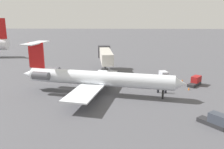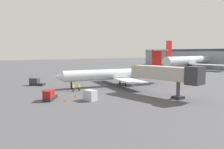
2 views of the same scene
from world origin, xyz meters
name	(u,v)px [view 1 (image 1 of 2)]	position (x,y,z in m)	size (l,w,h in m)	color
ground_plane	(106,97)	(0.00, 0.00, -0.05)	(400.00, 400.00, 0.10)	#4C4C51
regional_jet	(94,78)	(1.73, 2.18, 3.10)	(21.38, 31.35, 9.36)	silver
jet_bridge	(105,55)	(18.67, 1.06, 4.54)	(15.12, 4.73, 6.23)	#B7B2A8
ground_crew_marshaller	(158,88)	(2.58, -9.93, 0.86)	(0.37, 0.46, 1.69)	black
ground_crew_loader	(166,89)	(2.51, -11.37, 0.86)	(0.40, 0.47, 1.69)	black
baggage_tug_lead	(195,81)	(7.77, -18.61, 0.84)	(3.96, 3.64, 1.90)	#262628
baggage_tug_trailing	(216,121)	(-11.37, -15.40, 0.84)	(4.01, 3.57, 1.90)	#262628
cargo_container_uld	(164,75)	(12.21, -12.70, 0.95)	(2.56, 2.00, 1.90)	silver
traffic_cone_near	(182,80)	(10.43, -16.58, 0.28)	(0.36, 0.36, 0.55)	orange
traffic_cone_mid	(189,89)	(4.39, -16.33, 0.28)	(0.36, 0.36, 0.55)	orange
traffic_cone_far	(171,83)	(8.04, -13.50, 0.28)	(0.36, 0.36, 0.55)	orange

